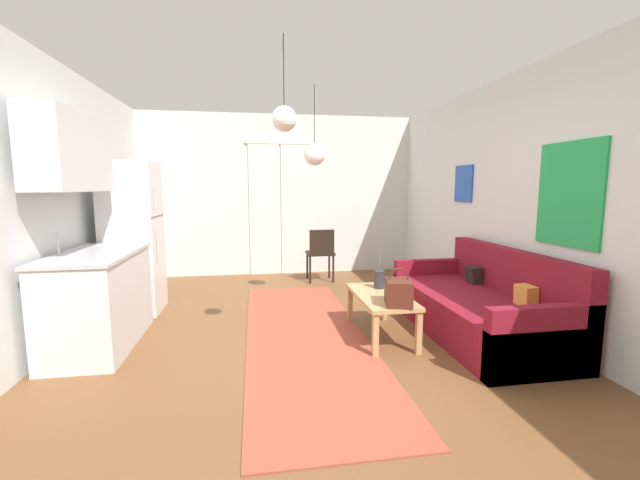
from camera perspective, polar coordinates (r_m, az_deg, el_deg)
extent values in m
cube|color=brown|center=(3.55, -1.42, -17.82)|extent=(5.08, 7.73, 0.10)
cube|color=silver|center=(6.81, -5.73, 6.35)|extent=(4.68, 0.10, 2.65)
cube|color=white|center=(6.74, -7.88, 4.25)|extent=(0.51, 0.02, 2.17)
cube|color=white|center=(6.78, -3.38, 4.33)|extent=(0.51, 0.02, 2.17)
cube|color=white|center=(6.78, -5.75, 13.75)|extent=(1.12, 0.03, 0.06)
cube|color=silver|center=(4.19, 31.40, 4.48)|extent=(0.10, 7.33, 2.65)
cube|color=green|center=(4.05, 31.99, 5.56)|extent=(0.02, 0.71, 0.90)
cube|color=blue|center=(5.50, 19.83, 7.57)|extent=(0.02, 0.41, 0.47)
cube|color=blue|center=(4.44, -33.83, 11.12)|extent=(0.02, 0.32, 0.40)
cube|color=#9E4733|center=(4.09, -2.10, -13.45)|extent=(1.15, 3.76, 0.01)
cube|color=maroon|center=(4.36, 21.05, -9.87)|extent=(0.94, 2.06, 0.41)
cube|color=maroon|center=(4.51, 25.57, -6.60)|extent=(0.15, 2.06, 0.85)
cube|color=maroon|center=(3.57, 29.23, -12.71)|extent=(0.94, 0.11, 0.59)
cube|color=maroon|center=(5.16, 15.61, -5.89)|extent=(0.94, 0.11, 0.59)
cube|color=gold|center=(4.09, 27.33, -7.07)|extent=(0.13, 0.19, 0.19)
cube|color=black|center=(4.79, 21.12, -4.67)|extent=(0.15, 0.19, 0.19)
cube|color=tan|center=(4.00, 8.72, -7.95)|extent=(0.48, 1.01, 0.04)
cube|color=tan|center=(3.59, 7.91, -13.35)|extent=(0.05, 0.05, 0.39)
cube|color=tan|center=(3.72, 13.91, -12.73)|extent=(0.05, 0.05, 0.39)
cube|color=tan|center=(4.44, 4.30, -9.17)|extent=(0.05, 0.05, 0.39)
cube|color=tan|center=(4.54, 9.24, -8.84)|extent=(0.05, 0.05, 0.39)
cylinder|color=#2D2D33|center=(4.22, 8.43, -5.59)|extent=(0.11, 0.11, 0.19)
cylinder|color=#477F42|center=(4.18, 8.48, -2.88)|extent=(0.01, 0.01, 0.22)
cube|color=#512319|center=(3.66, 11.12, -7.36)|extent=(0.28, 0.33, 0.23)
torus|color=#512319|center=(3.63, 11.18, -5.33)|extent=(0.18, 0.01, 0.18)
cube|color=white|center=(5.14, -25.13, 0.26)|extent=(0.57, 0.63, 1.76)
cube|color=#4C4C51|center=(5.04, -22.13, 3.23)|extent=(0.01, 0.60, 0.01)
cylinder|color=#B7BABF|center=(4.86, -22.51, 5.57)|extent=(0.02, 0.02, 0.25)
cylinder|color=#B7BABF|center=(4.90, -22.20, -0.61)|extent=(0.02, 0.02, 0.39)
cube|color=silver|center=(4.25, -29.03, -7.66)|extent=(0.61, 1.25, 0.85)
cube|color=#B7BABF|center=(4.16, -29.42, -1.77)|extent=(0.64, 1.28, 0.03)
cube|color=#999BA0|center=(4.05, -29.98, -2.68)|extent=(0.36, 0.40, 0.10)
cylinder|color=#B7BABF|center=(4.12, -33.32, -0.51)|extent=(0.02, 0.02, 0.20)
cube|color=silver|center=(4.18, -32.14, 10.51)|extent=(0.32, 1.13, 0.67)
cylinder|color=black|center=(6.50, 1.32, -3.54)|extent=(0.03, 0.03, 0.43)
cylinder|color=black|center=(6.45, -1.83, -3.64)|extent=(0.03, 0.03, 0.43)
cylinder|color=black|center=(6.18, 1.91, -4.15)|extent=(0.03, 0.03, 0.43)
cylinder|color=black|center=(6.12, -1.41, -4.26)|extent=(0.03, 0.03, 0.43)
cube|color=black|center=(6.27, 0.00, -1.88)|extent=(0.42, 0.40, 0.04)
cube|color=black|center=(6.06, 0.27, -0.31)|extent=(0.38, 0.03, 0.38)
cylinder|color=black|center=(3.40, -5.22, 23.03)|extent=(0.01, 0.01, 0.54)
sphere|color=white|center=(3.32, -5.13, 16.83)|extent=(0.20, 0.20, 0.20)
cylinder|color=black|center=(4.90, -0.81, 17.55)|extent=(0.01, 0.01, 0.67)
sphere|color=white|center=(4.84, -0.80, 12.11)|extent=(0.26, 0.26, 0.26)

